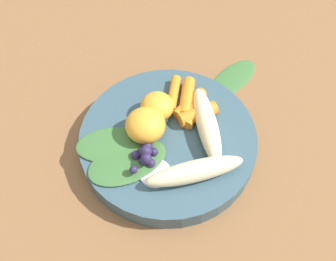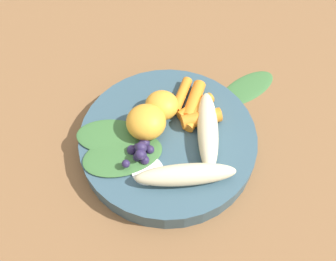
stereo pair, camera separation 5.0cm
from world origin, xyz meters
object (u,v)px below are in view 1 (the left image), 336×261
Objects in this scene: banana_peeled_right at (195,171)px; orange_segment_near at (145,125)px; banana_peeled_left at (207,126)px; bowl at (168,141)px; kale_leaf_stray at (233,77)px.

orange_segment_near reaches higher than banana_peeled_right.
banana_peeled_right is (0.03, 0.06, 0.00)m from banana_peeled_left.
bowl reaches higher than kale_leaf_stray.
bowl is at bearing 102.91° from banana_peeled_right.
banana_peeled_left is 2.35× the size of orange_segment_near.
orange_segment_near reaches higher than kale_leaf_stray.
banana_peeled_right is at bearing 126.03° from orange_segment_near.
banana_peeled_left and banana_peeled_right have the same top height.
bowl is 0.17m from kale_leaf_stray.
banana_peeled_left is 1.00× the size of banana_peeled_right.
orange_segment_near is at bearing 119.35° from banana_peeled_right.
orange_segment_near is (0.05, -0.07, 0.01)m from banana_peeled_right.
banana_peeled_right is at bearing 109.59° from bowl.
bowl is 1.93× the size of banana_peeled_left.
banana_peeled_left reaches higher than kale_leaf_stray.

